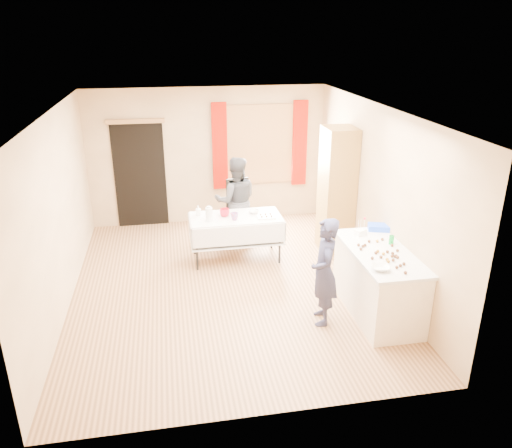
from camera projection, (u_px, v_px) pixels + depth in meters
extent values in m
cube|color=#9E7047|center=(228.00, 285.00, 7.51)|extent=(4.50, 5.50, 0.02)
cube|color=white|center=(223.00, 109.00, 6.54)|extent=(4.50, 5.50, 0.02)
cube|color=tan|center=(208.00, 156.00, 9.55)|extent=(4.50, 0.02, 2.60)
cube|color=tan|center=(263.00, 303.00, 4.50)|extent=(4.50, 0.02, 2.60)
cube|color=tan|center=(58.00, 213.00, 6.65)|extent=(0.02, 5.50, 2.60)
cube|color=tan|center=(377.00, 194.00, 7.40)|extent=(0.02, 5.50, 2.60)
cube|color=olive|center=(260.00, 144.00, 9.60)|extent=(1.32, 0.06, 1.52)
cube|color=white|center=(260.00, 145.00, 9.59)|extent=(1.20, 0.02, 1.40)
cube|color=#9C0C00|center=(220.00, 147.00, 9.43)|extent=(0.28, 0.06, 1.65)
cube|color=#9C0C00|center=(300.00, 143.00, 9.69)|extent=(0.28, 0.06, 1.65)
cube|color=black|center=(140.00, 175.00, 9.42)|extent=(0.95, 0.04, 2.00)
cube|color=olive|center=(135.00, 121.00, 9.01)|extent=(1.05, 0.06, 0.08)
cube|color=olive|center=(337.00, 190.00, 8.35)|extent=(0.50, 0.60, 2.12)
cube|color=beige|center=(378.00, 284.00, 6.65)|extent=(0.71, 1.56, 0.86)
cube|color=silver|center=(381.00, 252.00, 6.48)|extent=(0.77, 1.62, 0.04)
cube|color=silver|center=(236.00, 218.00, 8.09)|extent=(1.46, 0.74, 0.04)
cube|color=black|center=(241.00, 211.00, 9.15)|extent=(0.48, 0.48, 0.06)
cube|color=black|center=(237.00, 194.00, 9.22)|extent=(0.43, 0.10, 0.61)
imported|color=#1E1F3B|center=(324.00, 272.00, 6.34)|extent=(0.63, 0.51, 1.44)
imported|color=black|center=(236.00, 201.00, 8.71)|extent=(0.83, 0.68, 1.56)
cylinder|color=#0D962F|center=(391.00, 240.00, 6.65)|extent=(0.07, 0.07, 0.12)
imported|color=white|center=(380.00, 268.00, 5.96)|extent=(0.31, 0.31, 0.05)
cube|color=white|center=(361.00, 232.00, 6.95)|extent=(0.18, 0.15, 0.08)
cube|color=blue|center=(379.00, 227.00, 7.12)|extent=(0.35, 0.28, 0.08)
cylinder|color=silver|center=(209.00, 214.00, 7.86)|extent=(0.12, 0.12, 0.22)
imported|color=red|center=(225.00, 213.00, 8.07)|extent=(0.18, 0.18, 0.13)
imported|color=red|center=(234.00, 216.00, 7.92)|extent=(0.18, 0.18, 0.12)
imported|color=white|center=(254.00, 211.00, 8.22)|extent=(0.23, 0.23, 0.05)
cube|color=white|center=(266.00, 217.00, 8.04)|extent=(0.29, 0.21, 0.02)
imported|color=white|center=(198.00, 211.00, 8.11)|extent=(0.11, 0.11, 0.16)
sphere|color=#3F2314|center=(387.00, 259.00, 6.19)|extent=(0.04, 0.04, 0.04)
sphere|color=#391F10|center=(372.00, 258.00, 6.22)|extent=(0.04, 0.04, 0.04)
sphere|color=#391F10|center=(361.00, 249.00, 6.48)|extent=(0.04, 0.04, 0.04)
sphere|color=#391F10|center=(393.00, 253.00, 6.35)|extent=(0.04, 0.04, 0.04)
sphere|color=#391F10|center=(392.00, 245.00, 6.59)|extent=(0.04, 0.04, 0.04)
sphere|color=#391F10|center=(398.00, 250.00, 6.43)|extent=(0.04, 0.04, 0.04)
sphere|color=#3F2314|center=(384.00, 254.00, 6.34)|extent=(0.04, 0.04, 0.04)
sphere|color=#391F10|center=(393.00, 260.00, 6.17)|extent=(0.04, 0.04, 0.04)
sphere|color=#391F10|center=(397.00, 267.00, 5.99)|extent=(0.04, 0.04, 0.04)
sphere|color=#391F10|center=(381.00, 257.00, 6.25)|extent=(0.04, 0.04, 0.04)
sphere|color=#391F10|center=(358.00, 245.00, 6.60)|extent=(0.04, 0.04, 0.04)
sphere|color=#391F10|center=(369.00, 241.00, 6.71)|extent=(0.04, 0.04, 0.04)
sphere|color=#3F2314|center=(377.00, 241.00, 6.71)|extent=(0.04, 0.04, 0.04)
sphere|color=#391F10|center=(404.00, 264.00, 6.07)|extent=(0.04, 0.04, 0.04)
sphere|color=#391F10|center=(379.00, 264.00, 6.07)|extent=(0.04, 0.04, 0.04)
sphere|color=#391F10|center=(396.00, 256.00, 6.28)|extent=(0.04, 0.04, 0.04)
sphere|color=#391F10|center=(387.00, 252.00, 6.40)|extent=(0.04, 0.04, 0.04)
sphere|color=#391F10|center=(405.00, 273.00, 5.86)|extent=(0.04, 0.04, 0.04)
sphere|color=#3F2314|center=(388.00, 261.00, 6.14)|extent=(0.04, 0.04, 0.04)
sphere|color=#391F10|center=(392.00, 256.00, 6.28)|extent=(0.04, 0.04, 0.04)
sphere|color=#391F10|center=(400.00, 266.00, 6.03)|extent=(0.04, 0.04, 0.04)
sphere|color=#391F10|center=(363.00, 246.00, 6.56)|extent=(0.04, 0.04, 0.04)
sphere|color=#391F10|center=(398.00, 257.00, 6.24)|extent=(0.04, 0.04, 0.04)
sphere|color=#391F10|center=(382.00, 239.00, 6.77)|extent=(0.04, 0.04, 0.04)
sphere|color=#3F2314|center=(378.00, 251.00, 6.41)|extent=(0.04, 0.04, 0.04)
sphere|color=#391F10|center=(376.00, 253.00, 6.37)|extent=(0.04, 0.04, 0.04)
sphere|color=#391F10|center=(365.00, 245.00, 6.59)|extent=(0.04, 0.04, 0.04)
sphere|color=#391F10|center=(395.00, 256.00, 6.28)|extent=(0.04, 0.04, 0.04)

